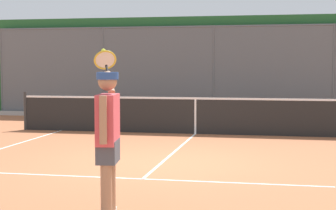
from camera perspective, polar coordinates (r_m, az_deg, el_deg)
ground_plane at (r=9.98m, az=-0.69°, el=-6.14°), size 60.00×60.00×0.00m
court_line_markings at (r=8.41m, az=-3.02°, el=-8.08°), size 7.55×10.55×0.01m
fence_backdrop at (r=18.91m, az=5.06°, el=3.96°), size 18.58×1.37×3.48m
tennis_net at (r=14.15m, az=2.92°, el=-1.08°), size 9.70×0.09×1.07m
tennis_player at (r=6.24m, az=-6.40°, el=-2.94°), size 0.61×1.38×2.01m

